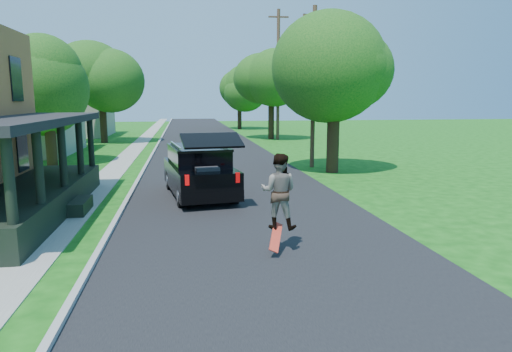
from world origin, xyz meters
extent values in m
plane|color=#0F4C0F|center=(0.00, 0.00, 0.00)|extent=(140.00, 140.00, 0.00)
cube|color=black|center=(0.00, 20.00, 0.00)|extent=(8.00, 120.00, 0.02)
cube|color=#9F9F9A|center=(-4.05, 20.00, 0.00)|extent=(0.15, 120.00, 0.12)
cube|color=gray|center=(-5.60, 20.00, 0.00)|extent=(1.30, 120.00, 0.03)
cube|color=black|center=(-6.80, 6.00, 0.45)|extent=(2.40, 10.00, 0.90)
cube|color=black|center=(-6.80, 6.00, 3.00)|extent=(2.60, 10.30, 0.25)
cube|color=#9D988B|center=(-13.50, 24.00, 2.50)|extent=(8.00, 8.00, 5.00)
pyramid|color=black|center=(-13.50, 24.00, 7.20)|extent=(12.78, 12.78, 2.20)
cube|color=#9D988B|center=(-13.50, 40.00, 2.50)|extent=(8.00, 8.00, 5.00)
pyramid|color=black|center=(-13.50, 40.00, 7.20)|extent=(12.78, 12.78, 2.20)
cube|color=black|center=(-1.40, 8.02, 0.75)|extent=(2.81, 5.29, 0.97)
cube|color=black|center=(-1.42, 8.19, 1.52)|extent=(2.37, 3.37, 0.63)
cube|color=black|center=(-1.42, 8.19, 1.87)|extent=(2.43, 3.48, 0.09)
cube|color=black|center=(-1.05, 5.58, 2.35)|extent=(2.08, 1.31, 0.44)
cube|color=#36373C|center=(-1.19, 6.52, 1.09)|extent=(0.89, 0.79, 0.52)
cube|color=silver|center=(-2.26, 8.07, 1.97)|extent=(0.46, 2.76, 0.07)
cube|color=silver|center=(-0.58, 8.31, 1.97)|extent=(0.46, 2.76, 0.07)
cube|color=#990505|center=(-1.89, 5.42, 1.09)|extent=(0.15, 0.09, 0.34)
cube|color=#990505|center=(-0.21, 5.66, 1.09)|extent=(0.15, 0.09, 0.34)
cylinder|color=black|center=(-2.55, 9.53, 0.39)|extent=(0.38, 0.81, 0.78)
cylinder|color=black|center=(-0.72, 9.80, 0.39)|extent=(0.38, 0.81, 0.78)
cylinder|color=black|center=(-2.08, 6.24, 0.39)|extent=(0.38, 0.81, 0.78)
cylinder|color=black|center=(-0.25, 6.50, 0.39)|extent=(0.38, 0.81, 0.78)
imported|color=black|center=(0.28, 1.30, 1.48)|extent=(1.08, 0.97, 1.84)
cube|color=red|center=(0.15, 0.98, 0.44)|extent=(0.46, 0.69, 0.60)
cylinder|color=black|center=(-9.23, 17.41, 1.52)|extent=(0.74, 0.74, 3.04)
sphere|color=#3D7920|center=(-9.23, 17.41, 4.67)|extent=(6.30, 6.30, 4.88)
sphere|color=#3D7920|center=(-8.96, 16.97, 5.75)|extent=(5.46, 5.46, 4.23)
sphere|color=#3D7920|center=(-9.56, 17.98, 5.21)|extent=(5.60, 5.60, 4.34)
cylinder|color=black|center=(-8.69, 31.41, 1.79)|extent=(0.76, 0.76, 3.58)
sphere|color=#3D7920|center=(-8.69, 31.41, 5.46)|extent=(7.44, 7.44, 5.62)
sphere|color=#3D7920|center=(-8.19, 31.30, 6.71)|extent=(6.45, 6.45, 4.87)
sphere|color=#3D7920|center=(-9.33, 31.57, 6.08)|extent=(6.62, 6.62, 5.00)
cylinder|color=black|center=(5.50, 12.84, 1.64)|extent=(0.72, 0.72, 3.28)
sphere|color=#3D7920|center=(5.50, 12.84, 5.14)|extent=(6.54, 6.54, 5.57)
sphere|color=#3D7920|center=(6.00, 12.60, 6.38)|extent=(5.66, 5.66, 4.83)
sphere|color=#3D7920|center=(4.87, 13.17, 5.76)|extent=(5.81, 5.81, 4.95)
cylinder|color=black|center=(6.16, 32.74, 1.63)|extent=(0.60, 0.60, 3.26)
sphere|color=#3D7920|center=(6.16, 32.74, 4.97)|extent=(5.60, 5.60, 5.14)
sphere|color=#3D7920|center=(6.52, 32.41, 6.11)|extent=(4.85, 4.85, 4.46)
sphere|color=#3D7920|center=(5.71, 33.17, 5.54)|extent=(4.98, 4.98, 4.57)
cylinder|color=black|center=(5.07, 48.08, 1.48)|extent=(0.65, 0.65, 2.96)
sphere|color=#3D7920|center=(5.07, 48.08, 4.71)|extent=(6.56, 6.56, 5.24)
sphere|color=#3D7920|center=(5.34, 47.71, 5.87)|extent=(5.69, 5.69, 4.54)
sphere|color=#3D7920|center=(4.74, 48.57, 5.29)|extent=(5.83, 5.83, 4.66)
cylinder|color=#4C3323|center=(4.97, 14.73, 4.25)|extent=(0.29, 0.29, 8.50)
cube|color=#4C3323|center=(4.97, 14.73, 7.97)|extent=(1.39, 0.55, 0.11)
cylinder|color=#4C3323|center=(6.66, 32.14, 5.79)|extent=(0.31, 0.31, 11.59)
cube|color=#4C3323|center=(6.66, 32.14, 10.91)|extent=(1.82, 0.26, 0.14)
camera|label=1|loc=(-1.96, -9.27, 3.67)|focal=32.00mm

